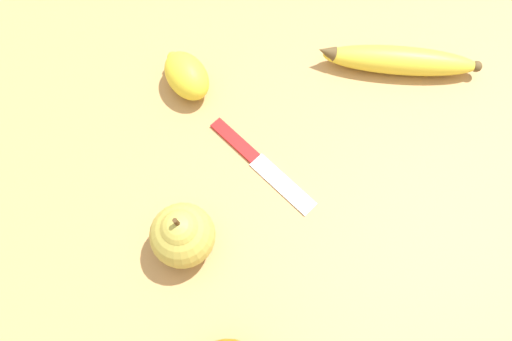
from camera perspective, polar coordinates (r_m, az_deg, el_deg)
ground_plane at (r=0.64m, az=9.89°, el=2.15°), size 3.00×3.00×0.00m
banana at (r=0.70m, az=15.98°, el=12.02°), size 0.12×0.21×0.04m
pear at (r=0.55m, az=-8.43°, el=-7.24°), size 0.07×0.07×0.09m
lemon at (r=0.66m, az=-7.94°, el=10.70°), size 0.08×0.07×0.05m
paring_knife at (r=0.62m, az=0.19°, el=1.14°), size 0.16×0.09×0.01m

